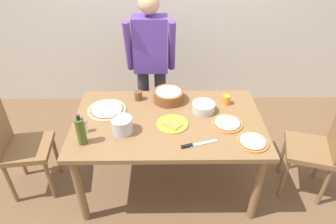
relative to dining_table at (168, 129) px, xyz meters
The scene contains 18 objects.
ground 0.67m from the dining_table, ahead, with size 8.00×8.00×0.00m, color brown.
wall_back 1.72m from the dining_table, 90.00° to the left, with size 5.60×0.10×2.60m, color silver.
dining_table is the anchor object (origin of this frame).
person_cook 0.82m from the dining_table, 102.36° to the left, with size 0.49×0.25×1.62m.
chair_wooden_left 1.33m from the dining_table, behind, with size 0.44×0.44×0.95m.
chair_wooden_right 1.33m from the dining_table, ahead, with size 0.50×0.50×0.95m.
pizza_raw_on_board 0.57m from the dining_table, 164.36° to the left, with size 0.34×0.34×0.02m.
pizza_cooked_on_tray 0.71m from the dining_table, 24.66° to the right, with size 0.24×0.24×0.02m.
pizza_second_cooked 0.50m from the dining_table, ahead, with size 0.26×0.26×0.02m.
plate_with_slice 0.12m from the dining_table, 61.01° to the right, with size 0.26×0.26×0.02m.
popcorn_bowl 0.34m from the dining_table, 88.56° to the left, with size 0.28×0.28×0.11m.
mixing_bowl_steel 0.36m from the dining_table, 23.08° to the left, with size 0.20×0.20×0.08m.
olive_oil_bottle 0.74m from the dining_table, 156.72° to the right, with size 0.07×0.07×0.26m.
steel_pot 0.43m from the dining_table, 157.94° to the right, with size 0.17×0.17×0.13m.
cup_orange 0.60m from the dining_table, 24.96° to the left, with size 0.07×0.07×0.09m, color orange.
cup_small_brown 0.45m from the dining_table, 129.50° to the left, with size 0.07×0.07×0.09m, color brown.
salt_shaker 0.69m from the dining_table, 167.65° to the right, with size 0.04×0.04×0.11m.
chef_knife 0.39m from the dining_table, 58.13° to the right, with size 0.29×0.11×0.02m.
Camera 1 is at (-0.02, -2.04, 2.28)m, focal length 32.24 mm.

